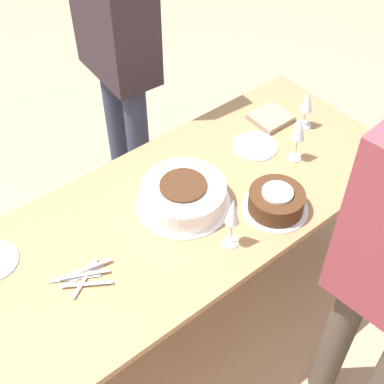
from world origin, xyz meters
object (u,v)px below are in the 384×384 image
at_px(wine_glass_far, 299,130).
at_px(person_watching, 115,28).
at_px(cake_front_chocolate, 276,201).
at_px(wine_glass_extra, 233,213).
at_px(wine_glass_near, 307,103).
at_px(cake_center_white, 183,195).

bearing_deg(wine_glass_far, person_watching, 109.64).
relative_size(cake_front_chocolate, person_watching, 0.14).
xyz_separation_m(cake_front_chocolate, wine_glass_extra, (-0.24, -0.01, 0.11)).
bearing_deg(wine_glass_near, wine_glass_far, -146.40).
distance_m(cake_center_white, wine_glass_near, 0.71).
bearing_deg(wine_glass_extra, cake_center_white, 92.52).
bearing_deg(wine_glass_extra, wine_glass_near, 22.74).
height_order(cake_center_white, wine_glass_near, wine_glass_near).
xyz_separation_m(wine_glass_near, wine_glass_far, (-0.19, -0.12, 0.02)).
xyz_separation_m(wine_glass_near, person_watching, (-0.48, 0.71, 0.21)).
bearing_deg(cake_front_chocolate, wine_glass_near, 31.36).
xyz_separation_m(cake_front_chocolate, wine_glass_far, (0.26, 0.15, 0.10)).
xyz_separation_m(cake_front_chocolate, person_watching, (-0.03, 0.98, 0.29)).
distance_m(wine_glass_near, wine_glass_extra, 0.75).
relative_size(cake_center_white, wine_glass_far, 1.73).
height_order(cake_center_white, person_watching, person_watching).
bearing_deg(person_watching, cake_front_chocolate, 5.89).
bearing_deg(wine_glass_far, wine_glass_extra, -161.78).
relative_size(wine_glass_far, wine_glass_extra, 0.93).
height_order(cake_center_white, cake_front_chocolate, cake_center_white).
relative_size(cake_front_chocolate, wine_glass_extra, 1.11).
height_order(cake_front_chocolate, wine_glass_extra, wine_glass_extra).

